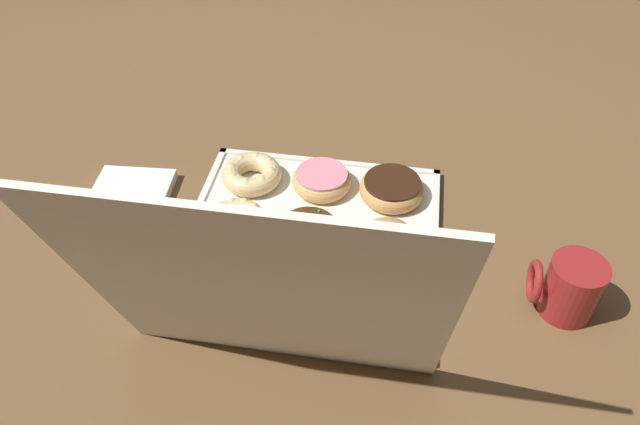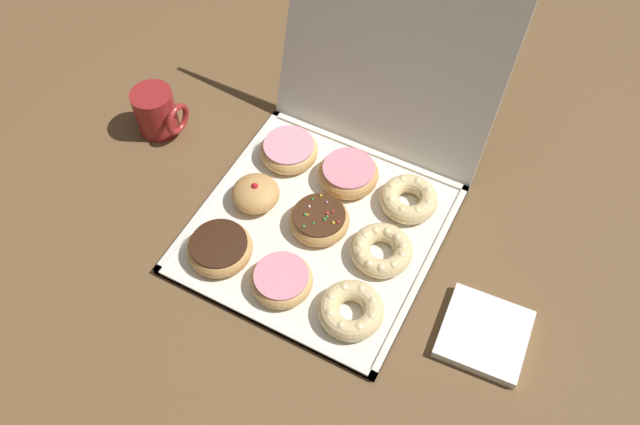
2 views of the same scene
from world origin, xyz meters
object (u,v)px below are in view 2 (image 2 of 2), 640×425
at_px(donut_box, 318,229).
at_px(cruller_donut_8, 409,199).
at_px(pink_frosted_donut_7, 347,173).
at_px(sprinkle_donut_4, 320,220).
at_px(pink_frosted_donut_6, 289,150).
at_px(jelly_filled_donut_3, 254,195).
at_px(pink_frosted_donut_1, 283,280).
at_px(cruller_donut_5, 381,252).
at_px(napkin_stack, 484,334).
at_px(chocolate_frosted_donut_0, 220,248).
at_px(cruller_donut_2, 351,310).
at_px(coffee_mug, 157,111).

distance_m(donut_box, cruller_donut_8, 0.18).
bearing_deg(cruller_donut_8, pink_frosted_donut_7, 179.87).
distance_m(sprinkle_donut_4, pink_frosted_donut_6, 0.18).
height_order(jelly_filled_donut_3, cruller_donut_8, jelly_filled_donut_3).
distance_m(pink_frosted_donut_1, cruller_donut_5, 0.18).
bearing_deg(jelly_filled_donut_3, donut_box, 2.12).
bearing_deg(pink_frosted_donut_1, napkin_stack, 12.57).
relative_size(donut_box, sprinkle_donut_4, 3.87).
xyz_separation_m(donut_box, napkin_stack, (0.34, -0.06, 0.00)).
xyz_separation_m(donut_box, chocolate_frosted_donut_0, (-0.13, -0.13, 0.02)).
height_order(cruller_donut_2, coffee_mug, coffee_mug).
xyz_separation_m(coffee_mug, napkin_stack, (0.75, -0.13, -0.04)).
distance_m(pink_frosted_donut_1, cruller_donut_8, 0.29).
distance_m(cruller_donut_2, cruller_donut_5, 0.13).
height_order(cruller_donut_2, napkin_stack, cruller_donut_2).
bearing_deg(donut_box, pink_frosted_donut_6, 136.29).
relative_size(sprinkle_donut_4, pink_frosted_donut_7, 0.95).
height_order(jelly_filled_donut_3, sprinkle_donut_4, jelly_filled_donut_3).
height_order(chocolate_frosted_donut_0, pink_frosted_donut_1, chocolate_frosted_donut_0).
relative_size(pink_frosted_donut_6, coffee_mug, 1.11).
xyz_separation_m(cruller_donut_2, coffee_mug, (-0.54, 0.21, 0.02)).
bearing_deg(cruller_donut_8, cruller_donut_2, -88.84).
xyz_separation_m(jelly_filled_donut_3, pink_frosted_donut_6, (0.00, 0.13, -0.00)).
xyz_separation_m(chocolate_frosted_donut_0, cruller_donut_2, (0.26, -0.00, -0.00)).
distance_m(donut_box, coffee_mug, 0.42).
distance_m(pink_frosted_donut_6, coffee_mug, 0.28).
height_order(pink_frosted_donut_1, cruller_donut_2, cruller_donut_2).
bearing_deg(jelly_filled_donut_3, coffee_mug, 163.94).
distance_m(donut_box, cruller_donut_2, 0.19).
distance_m(pink_frosted_donut_1, pink_frosted_donut_6, 0.29).
distance_m(sprinkle_donut_4, napkin_stack, 0.35).
bearing_deg(cruller_donut_8, napkin_stack, -40.23).
bearing_deg(cruller_donut_5, coffee_mug, 171.65).
bearing_deg(napkin_stack, cruller_donut_8, 139.77).
bearing_deg(cruller_donut_2, cruller_donut_5, 91.73).
relative_size(donut_box, cruller_donut_8, 3.93).
xyz_separation_m(pink_frosted_donut_7, napkin_stack, (0.35, -0.18, -0.02)).
distance_m(pink_frosted_donut_6, napkin_stack, 0.51).
xyz_separation_m(chocolate_frosted_donut_0, cruller_donut_8, (0.25, 0.26, -0.00)).
bearing_deg(coffee_mug, chocolate_frosted_donut_0, -36.30).
bearing_deg(pink_frosted_donut_7, cruller_donut_2, -62.28).
bearing_deg(coffee_mug, pink_frosted_donut_7, 7.27).
xyz_separation_m(chocolate_frosted_donut_0, jelly_filled_donut_3, (-0.00, 0.13, 0.00)).
distance_m(jelly_filled_donut_3, pink_frosted_donut_7, 0.18).
xyz_separation_m(chocolate_frosted_donut_0, cruller_donut_5, (0.26, 0.13, -0.00)).
xyz_separation_m(chocolate_frosted_donut_0, sprinkle_donut_4, (0.13, 0.14, -0.00)).
xyz_separation_m(pink_frosted_donut_7, cruller_donut_8, (0.13, -0.00, -0.00)).
height_order(sprinkle_donut_4, coffee_mug, coffee_mug).
distance_m(donut_box, chocolate_frosted_donut_0, 0.18).
xyz_separation_m(cruller_donut_5, coffee_mug, (-0.54, 0.08, 0.02)).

